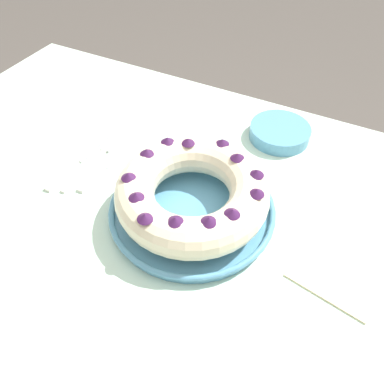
% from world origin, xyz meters
% --- Properties ---
extents(ground_plane, '(8.00, 8.00, 0.00)m').
position_xyz_m(ground_plane, '(0.00, 0.00, 0.00)').
color(ground_plane, '#4C4742').
extents(dining_table, '(1.59, 1.00, 0.74)m').
position_xyz_m(dining_table, '(0.00, 0.00, 0.66)').
color(dining_table, silver).
rests_on(dining_table, ground_plane).
extents(serving_dish, '(0.34, 0.34, 0.03)m').
position_xyz_m(serving_dish, '(-0.01, 0.04, 0.75)').
color(serving_dish, '#518EB2').
rests_on(serving_dish, dining_table).
extents(bundt_cake, '(0.30, 0.30, 0.09)m').
position_xyz_m(bundt_cake, '(-0.01, 0.04, 0.81)').
color(bundt_cake, beige).
rests_on(bundt_cake, serving_dish).
extents(fork, '(0.02, 0.21, 0.01)m').
position_xyz_m(fork, '(-0.29, 0.08, 0.74)').
color(fork, white).
rests_on(fork, dining_table).
extents(serving_knife, '(0.02, 0.23, 0.01)m').
position_xyz_m(serving_knife, '(-0.32, 0.05, 0.74)').
color(serving_knife, white).
rests_on(serving_knife, dining_table).
extents(cake_knife, '(0.02, 0.19, 0.01)m').
position_xyz_m(cake_knife, '(-0.26, 0.06, 0.74)').
color(cake_knife, white).
rests_on(cake_knife, dining_table).
extents(side_bowl, '(0.15, 0.15, 0.03)m').
position_xyz_m(side_bowl, '(0.07, 0.36, 0.76)').
color(side_bowl, '#518EB2').
rests_on(side_bowl, dining_table).
extents(napkin, '(0.17, 0.13, 0.00)m').
position_xyz_m(napkin, '(0.28, 0.02, 0.74)').
color(napkin, beige).
rests_on(napkin, dining_table).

